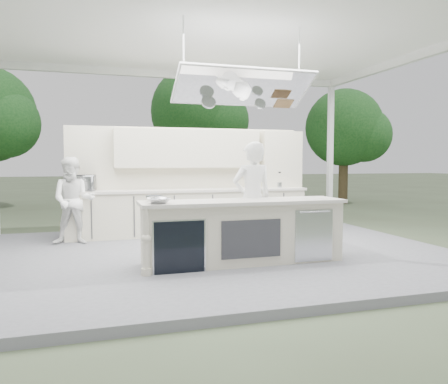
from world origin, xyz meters
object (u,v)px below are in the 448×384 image
object	(u,v)px
back_counter	(190,211)
sous_chef	(74,201)
head_chef	(252,199)
demo_island	(242,231)

from	to	relation	value
back_counter	sous_chef	size ratio (longest dim) A/B	3.14
sous_chef	head_chef	bearing A→B (deg)	-27.28
back_counter	demo_island	bearing A→B (deg)	-86.37
demo_island	head_chef	xyz separation A→B (m)	(0.32, 0.42, 0.45)
back_counter	head_chef	size ratio (longest dim) A/B	2.75
demo_island	sous_chef	distance (m)	3.43
head_chef	sous_chef	distance (m)	3.40
head_chef	sous_chef	size ratio (longest dim) A/B	1.14
demo_island	back_counter	size ratio (longest dim) A/B	0.61
sous_chef	back_counter	bearing A→B (deg)	18.60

